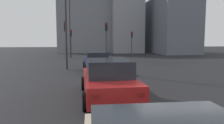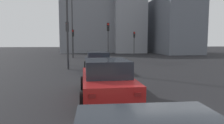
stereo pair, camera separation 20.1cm
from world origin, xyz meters
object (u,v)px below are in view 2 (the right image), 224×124
(car_red_right_second, at_px, (106,79))
(traffic_light_far_right, at_px, (73,38))
(car_navy_right_lead, at_px, (98,62))
(traffic_light_far_left, at_px, (134,39))
(traffic_light_near_right, at_px, (108,34))
(street_lamp_kerbside, at_px, (72,21))
(street_lamp_far, at_px, (67,17))
(traffic_light_near_left, at_px, (67,34))

(car_red_right_second, relative_size, traffic_light_far_right, 1.25)
(car_navy_right_lead, xyz_separation_m, traffic_light_far_left, (15.98, -6.58, 2.00))
(car_red_right_second, distance_m, traffic_light_near_right, 15.66)
(street_lamp_kerbside, xyz_separation_m, street_lamp_far, (-12.73, -0.45, -0.95))
(traffic_light_far_left, height_order, street_lamp_far, street_lamp_far)
(car_navy_right_lead, relative_size, car_red_right_second, 0.90)
(car_navy_right_lead, distance_m, car_red_right_second, 7.44)
(street_lamp_kerbside, height_order, street_lamp_far, street_lamp_kerbside)
(car_red_right_second, xyz_separation_m, traffic_light_far_right, (20.30, 2.57, 2.02))
(traffic_light_far_right, bearing_deg, car_red_right_second, 9.56)
(traffic_light_far_right, bearing_deg, street_lamp_kerbside, -170.75)
(car_navy_right_lead, height_order, street_lamp_far, street_lamp_far)
(traffic_light_near_left, distance_m, traffic_light_far_left, 14.78)
(traffic_light_far_left, bearing_deg, street_lamp_kerbside, -70.73)
(car_navy_right_lead, height_order, traffic_light_far_right, traffic_light_far_right)
(car_red_right_second, bearing_deg, traffic_light_near_right, -7.25)
(car_navy_right_lead, relative_size, traffic_light_far_left, 1.14)
(street_lamp_kerbside, distance_m, street_lamp_far, 12.77)
(traffic_light_far_left, distance_m, street_lamp_kerbside, 9.84)
(car_red_right_second, distance_m, traffic_light_far_right, 20.56)
(traffic_light_near_left, distance_m, traffic_light_far_right, 8.46)
(car_navy_right_lead, xyz_separation_m, car_red_right_second, (-7.44, 0.05, 0.04))
(traffic_light_near_left, bearing_deg, traffic_light_far_right, 173.28)
(car_red_right_second, relative_size, traffic_light_near_right, 1.10)
(traffic_light_far_right, height_order, street_lamp_far, street_lamp_far)
(car_navy_right_lead, bearing_deg, traffic_light_far_right, 9.44)
(traffic_light_far_left, height_order, traffic_light_far_right, traffic_light_far_right)
(traffic_light_near_right, relative_size, street_lamp_far, 0.61)
(traffic_light_near_right, bearing_deg, street_lamp_kerbside, -146.89)
(traffic_light_near_left, xyz_separation_m, street_lamp_kerbside, (9.77, 0.17, 2.22))
(traffic_light_near_left, relative_size, traffic_light_near_right, 0.94)
(traffic_light_near_left, relative_size, street_lamp_far, 0.57)
(traffic_light_near_left, distance_m, traffic_light_near_right, 5.54)
(car_red_right_second, xyz_separation_m, street_lamp_kerbside, (21.61, 2.73, 4.42))
(car_red_right_second, height_order, traffic_light_near_left, traffic_light_near_left)
(traffic_light_near_right, bearing_deg, car_red_right_second, -8.57)
(car_navy_right_lead, bearing_deg, car_red_right_second, 177.50)
(car_navy_right_lead, relative_size, street_lamp_far, 0.60)
(car_red_right_second, relative_size, traffic_light_far_left, 1.27)
(traffic_light_far_right, bearing_deg, traffic_light_far_left, 111.12)
(traffic_light_near_left, xyz_separation_m, traffic_light_far_left, (11.58, -9.18, -0.23))
(street_lamp_kerbside, bearing_deg, traffic_light_far_left, -79.06)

